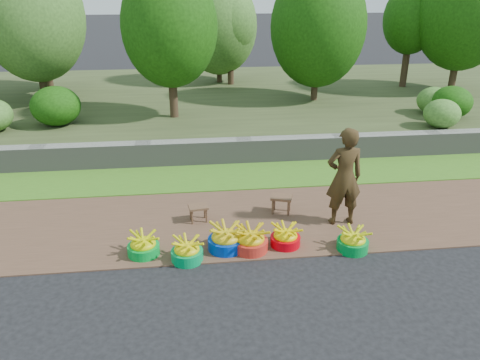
{
  "coord_description": "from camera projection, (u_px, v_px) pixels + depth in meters",
  "views": [
    {
      "loc": [
        -1.25,
        -5.78,
        3.76
      ],
      "look_at": [
        -0.42,
        1.3,
        0.75
      ],
      "focal_mm": 35.0,
      "sensor_mm": 36.0,
      "label": 1
    }
  ],
  "objects": [
    {
      "name": "grass_verge",
      "position": [
        249.0,
        175.0,
        9.86
      ],
      "size": [
        80.0,
        1.5,
        0.04
      ],
      "primitive_type": "cube",
      "color": "#407A1D",
      "rests_on": "ground"
    },
    {
      "name": "basin_d",
      "position": [
        251.0,
        241.0,
        7.05
      ],
      "size": [
        0.53,
        0.53,
        0.4
      ],
      "color": "red",
      "rests_on": "ground"
    },
    {
      "name": "ground_plane",
      "position": [
        278.0,
        260.0,
        6.89
      ],
      "size": [
        120.0,
        120.0,
        0.0
      ],
      "primitive_type": "plane",
      "color": "black",
      "rests_on": "ground"
    },
    {
      "name": "basin_e",
      "position": [
        285.0,
        237.0,
        7.19
      ],
      "size": [
        0.46,
        0.46,
        0.35
      ],
      "color": "#C0000C",
      "rests_on": "ground"
    },
    {
      "name": "vendor_woman",
      "position": [
        344.0,
        177.0,
        7.6
      ],
      "size": [
        0.62,
        0.42,
        1.66
      ],
      "primitive_type": "imported",
      "rotation": [
        0.0,
        0.0,
        3.17
      ],
      "color": "black",
      "rests_on": "dirt_shoulder"
    },
    {
      "name": "basin_a",
      "position": [
        143.0,
        246.0,
        6.94
      ],
      "size": [
        0.48,
        0.48,
        0.36
      ],
      "color": "#00962E",
      "rests_on": "ground"
    },
    {
      "name": "stool_left",
      "position": [
        198.0,
        209.0,
        7.88
      ],
      "size": [
        0.35,
        0.29,
        0.28
      ],
      "rotation": [
        0.0,
        0.0,
        0.14
      ],
      "color": "brown",
      "rests_on": "dirt_shoulder"
    },
    {
      "name": "basin_c",
      "position": [
        226.0,
        239.0,
        7.07
      ],
      "size": [
        0.55,
        0.55,
        0.41
      ],
      "color": "#022FAC",
      "rests_on": "ground"
    },
    {
      "name": "stool_right",
      "position": [
        281.0,
        200.0,
        8.16
      ],
      "size": [
        0.43,
        0.37,
        0.32
      ],
      "rotation": [
        0.0,
        0.0,
        -0.32
      ],
      "color": "brown",
      "rests_on": "dirt_shoulder"
    },
    {
      "name": "dirt_shoulder",
      "position": [
        264.0,
        220.0,
        8.03
      ],
      "size": [
        80.0,
        2.5,
        0.02
      ],
      "primitive_type": "cube",
      "color": "brown",
      "rests_on": "ground"
    },
    {
      "name": "vegetation",
      "position": [
        160.0,
        24.0,
        13.39
      ],
      "size": [
        31.1,
        8.07,
        4.3
      ],
      "color": "#38291A",
      "rests_on": "earth_bank"
    },
    {
      "name": "earth_bank",
      "position": [
        225.0,
        101.0,
        15.03
      ],
      "size": [
        80.0,
        10.0,
        0.5
      ],
      "primitive_type": "cube",
      "color": "#3B4824",
      "rests_on": "ground"
    },
    {
      "name": "basin_b",
      "position": [
        187.0,
        251.0,
        6.81
      ],
      "size": [
        0.47,
        0.47,
        0.35
      ],
      "color": "#008B47",
      "rests_on": "ground"
    },
    {
      "name": "basin_f",
      "position": [
        353.0,
        241.0,
        7.08
      ],
      "size": [
        0.48,
        0.48,
        0.35
      ],
      "color": "#017F2E",
      "rests_on": "ground"
    },
    {
      "name": "retaining_wall",
      "position": [
        244.0,
        151.0,
        10.53
      ],
      "size": [
        80.0,
        0.35,
        0.55
      ],
      "primitive_type": "cube",
      "color": "slate",
      "rests_on": "ground"
    }
  ]
}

